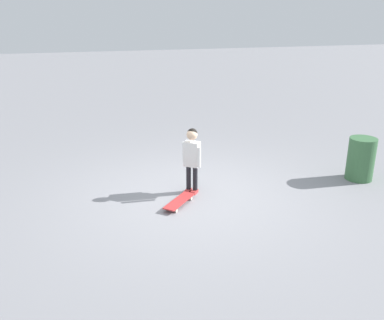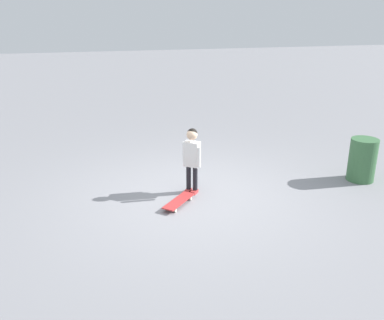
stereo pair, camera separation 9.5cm
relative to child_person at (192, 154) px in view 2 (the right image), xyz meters
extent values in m
plane|color=gray|center=(0.05, 0.17, -0.66)|extent=(50.00, 50.00, 0.00)
cylinder|color=black|center=(-0.04, 0.03, -0.42)|extent=(0.08, 0.08, 0.42)
cube|color=#B73333|center=(-0.03, 0.06, -0.63)|extent=(0.16, 0.17, 0.05)
cylinder|color=black|center=(0.04, -0.03, -0.42)|extent=(0.08, 0.08, 0.42)
cube|color=#B73333|center=(0.06, -0.01, -0.63)|extent=(0.16, 0.17, 0.05)
cube|color=white|center=(0.00, 0.00, -0.01)|extent=(0.28, 0.26, 0.40)
cylinder|color=white|center=(-0.06, 0.17, -0.01)|extent=(0.06, 0.06, 0.32)
cylinder|color=white|center=(0.08, -0.14, -0.01)|extent=(0.06, 0.06, 0.32)
sphere|color=beige|center=(0.00, 0.00, 0.31)|extent=(0.17, 0.17, 0.17)
sphere|color=black|center=(-0.01, -0.01, 0.32)|extent=(0.16, 0.16, 0.16)
cube|color=#B22D2D|center=(0.31, 0.40, -0.59)|extent=(0.59, 0.62, 0.02)
cube|color=#B7B7BC|center=(0.47, 0.57, -0.61)|extent=(0.10, 0.10, 0.02)
cube|color=#B7B7BC|center=(0.15, 0.23, -0.61)|extent=(0.10, 0.10, 0.02)
cylinder|color=beige|center=(0.42, 0.62, -0.63)|extent=(0.06, 0.06, 0.06)
cylinder|color=beige|center=(0.53, 0.52, -0.63)|extent=(0.06, 0.06, 0.06)
cylinder|color=beige|center=(0.10, 0.28, -0.63)|extent=(0.06, 0.06, 0.06)
cylinder|color=beige|center=(0.21, 0.18, -0.63)|extent=(0.06, 0.06, 0.06)
cylinder|color=#38663D|center=(-2.94, 0.25, -0.29)|extent=(0.46, 0.46, 0.74)
camera|label=1|loc=(1.67, 5.91, 2.12)|focal=38.93mm
camera|label=2|loc=(1.58, 5.93, 2.12)|focal=38.93mm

